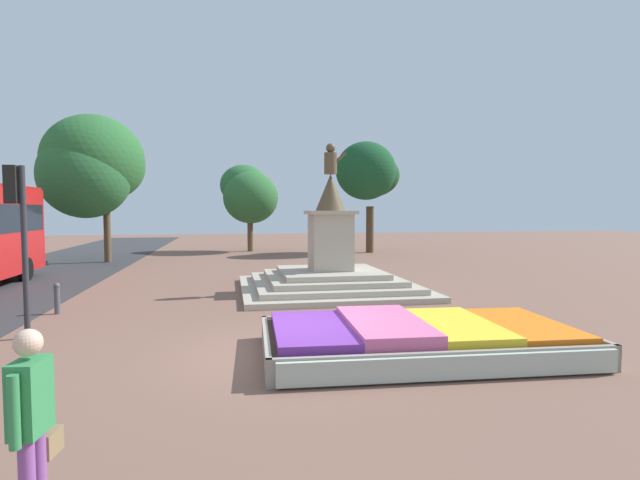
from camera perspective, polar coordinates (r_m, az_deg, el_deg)
ground_plane at (r=9.79m, az=-3.60°, el=-12.85°), size 94.36×94.36×0.00m
flower_planter at (r=9.87m, az=11.17°, el=-11.05°), size 6.12×3.51×0.67m
statue_monument at (r=16.95m, az=1.20°, el=-3.30°), size 5.99×5.99×4.96m
traffic_light_mid_block at (r=12.26m, az=-31.24°, el=2.15°), size 0.41×0.28×3.68m
pedestrian_with_handbag at (r=5.06m, az=-30.04°, el=-17.23°), size 0.27×0.73×1.77m
kerb_bollard_north at (r=14.93m, az=-27.84°, el=-5.83°), size 0.16×0.16×0.83m
park_tree_far_left at (r=28.40m, az=-24.53°, el=7.70°), size 5.01×6.02×7.58m
park_tree_behind_statue at (r=33.06m, az=-8.08°, el=5.36°), size 3.76×4.24×5.71m
park_tree_far_right at (r=31.60m, az=5.56°, el=7.60°), size 4.36×4.36×6.91m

